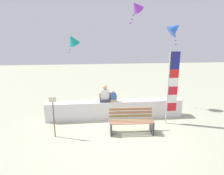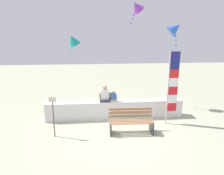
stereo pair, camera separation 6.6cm
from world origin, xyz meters
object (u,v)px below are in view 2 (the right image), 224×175
(kite_blue, at_px, (175,28))
(kite_purple, at_px, (136,7))
(park_bench, at_px, (131,122))
(kite_teal, at_px, (73,40))
(flag_banner, at_px, (172,85))
(sign_post, at_px, (53,114))
(person_child, at_px, (113,97))
(person_adult, at_px, (105,95))

(kite_blue, bearing_deg, kite_purple, 163.08)
(park_bench, xyz_separation_m, kite_teal, (-2.39, 4.75, 2.88))
(park_bench, relative_size, kite_blue, 1.44)
(flag_banner, xyz_separation_m, kite_teal, (-4.11, 4.12, 1.66))
(sign_post, bearing_deg, flag_banner, 8.66)
(flag_banner, height_order, sign_post, flag_banner)
(kite_purple, distance_m, kite_teal, 3.89)
(person_child, bearing_deg, sign_post, -147.01)
(person_adult, distance_m, kite_blue, 4.52)
(person_adult, bearing_deg, park_bench, -58.37)
(person_child, height_order, kite_teal, kite_teal)
(kite_purple, relative_size, kite_teal, 0.97)
(park_bench, distance_m, kite_purple, 5.45)
(person_child, relative_size, kite_purple, 0.45)
(person_child, bearing_deg, flag_banner, -19.28)
(person_child, xyz_separation_m, kite_purple, (1.28, 1.68, 3.86))
(kite_purple, bearing_deg, person_child, -127.26)
(person_adult, relative_size, flag_banner, 0.25)
(person_adult, height_order, kite_blue, kite_blue)
(sign_post, bearing_deg, park_bench, 1.13)
(person_child, relative_size, sign_post, 0.34)
(park_bench, bearing_deg, kite_teal, 116.69)
(kite_blue, height_order, kite_teal, kite_blue)
(park_bench, height_order, person_adult, person_adult)
(kite_teal, height_order, sign_post, kite_teal)
(kite_purple, bearing_deg, person_adult, -134.28)
(person_child, height_order, kite_purple, kite_purple)
(person_adult, relative_size, person_child, 1.45)
(kite_purple, height_order, sign_post, kite_purple)
(park_bench, xyz_separation_m, kite_purple, (0.77, 3.09, 4.42))
(kite_purple, xyz_separation_m, sign_post, (-3.53, -3.14, -3.98))
(park_bench, relative_size, sign_post, 1.13)
(park_bench, height_order, kite_blue, kite_blue)
(kite_blue, distance_m, kite_teal, 5.39)
(flag_banner, bearing_deg, park_bench, -159.96)
(flag_banner, height_order, kite_purple, kite_purple)
(person_adult, height_order, kite_teal, kite_teal)
(park_bench, bearing_deg, kite_blue, 45.56)
(kite_purple, bearing_deg, kite_teal, 152.19)
(park_bench, distance_m, person_child, 1.60)
(flag_banner, distance_m, kite_teal, 6.05)
(kite_teal, bearing_deg, park_bench, -63.31)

